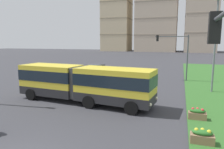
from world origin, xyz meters
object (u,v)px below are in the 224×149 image
(traffic_light_far_right, at_px, (176,49))
(flower_planter_1, at_px, (202,136))
(traffic_light_near_right, at_px, (224,100))
(streetlight_median, at_px, (215,42))
(apartment_tower_westcentre, at_px, (157,12))
(articulated_bus, at_px, (83,83))
(flower_planter_2, at_px, (197,114))
(apartment_tower_centre, at_px, (201,7))
(apartment_tower_west, at_px, (117,12))
(car_navy_sedan, at_px, (97,70))

(traffic_light_far_right, bearing_deg, flower_planter_1, -84.20)
(flower_planter_1, bearing_deg, traffic_light_far_right, 95.80)
(traffic_light_far_right, relative_size, traffic_light_near_right, 1.03)
(streetlight_median, distance_m, apartment_tower_westcentre, 97.79)
(traffic_light_far_right, bearing_deg, articulated_bus, -118.47)
(traffic_light_far_right, bearing_deg, traffic_light_near_right, -86.69)
(flower_planter_2, distance_m, traffic_light_near_right, 10.41)
(apartment_tower_centre, bearing_deg, flower_planter_1, -93.96)
(traffic_light_near_right, height_order, apartment_tower_westcentre, apartment_tower_westcentre)
(traffic_light_far_right, relative_size, streetlight_median, 0.65)
(flower_planter_2, relative_size, streetlight_median, 0.12)
(apartment_tower_west, bearing_deg, streetlight_median, -67.63)
(car_navy_sedan, distance_m, apartment_tower_west, 94.19)
(articulated_bus, distance_m, apartment_tower_centre, 103.70)
(flower_planter_2, height_order, apartment_tower_westcentre, apartment_tower_westcentre)
(flower_planter_2, bearing_deg, apartment_tower_west, 109.77)
(traffic_light_far_right, height_order, traffic_light_near_right, traffic_light_far_right)
(car_navy_sedan, height_order, streetlight_median, streetlight_median)
(traffic_light_far_right, xyz_separation_m, apartment_tower_westcentre, (-12.82, 89.47, 16.84))
(flower_planter_1, relative_size, apartment_tower_centre, 0.02)
(articulated_bus, height_order, apartment_tower_westcentre, apartment_tower_westcentre)
(flower_planter_1, height_order, apartment_tower_centre, apartment_tower_centre)
(traffic_light_near_right, bearing_deg, apartment_tower_centre, 86.06)
(apartment_tower_west, bearing_deg, traffic_light_far_right, -68.39)
(articulated_bus, relative_size, apartment_tower_centre, 0.27)
(articulated_bus, xyz_separation_m, traffic_light_near_right, (8.33, -11.14, 2.27))
(car_navy_sedan, distance_m, traffic_light_far_right, 12.19)
(articulated_bus, relative_size, traffic_light_near_right, 2.10)
(traffic_light_near_right, bearing_deg, apartment_tower_west, 108.00)
(traffic_light_far_right, relative_size, apartment_tower_westcentre, 0.14)
(apartment_tower_centre, bearing_deg, apartment_tower_west, 176.96)
(apartment_tower_westcentre, bearing_deg, streetlight_median, -80.15)
(flower_planter_2, distance_m, apartment_tower_west, 112.68)
(flower_planter_1, bearing_deg, apartment_tower_centre, 86.04)
(streetlight_median, distance_m, apartment_tower_centre, 94.88)
(apartment_tower_west, bearing_deg, apartment_tower_centre, -3.04)
(flower_planter_1, bearing_deg, articulated_bus, 151.46)
(articulated_bus, height_order, traffic_light_far_right, traffic_light_far_right)
(streetlight_median, xyz_separation_m, apartment_tower_centre, (5.38, 93.10, 17.45))
(flower_planter_2, distance_m, apartment_tower_westcentre, 106.64)
(streetlight_median, xyz_separation_m, apartment_tower_westcentre, (-16.50, 95.06, 15.93))
(traffic_light_far_right, distance_m, apartment_tower_westcentre, 91.94)
(flower_planter_1, xyz_separation_m, traffic_light_far_right, (-1.78, 17.56, 3.67))
(car_navy_sedan, relative_size, apartment_tower_centre, 0.10)
(flower_planter_2, height_order, apartment_tower_west, apartment_tower_west)
(articulated_bus, xyz_separation_m, car_navy_sedan, (-4.70, 14.17, -0.90))
(apartment_tower_westcentre, bearing_deg, apartment_tower_west, 178.95)
(traffic_light_far_right, height_order, streetlight_median, streetlight_median)
(streetlight_median, bearing_deg, traffic_light_far_right, 123.39)
(traffic_light_far_right, xyz_separation_m, traffic_light_near_right, (1.38, -23.94, -0.16))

